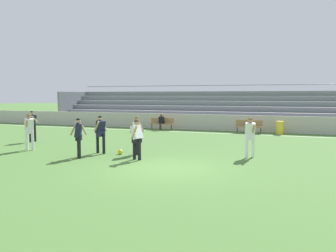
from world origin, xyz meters
name	(u,v)px	position (x,y,z in m)	size (l,w,h in m)	color
ground_plane	(166,168)	(0.00, 0.00, 0.00)	(160.00, 160.00, 0.00)	#477033
field_line_sideline	(228,134)	(0.00, 11.67, 0.00)	(44.00, 0.12, 0.01)	white
sideline_wall	(233,123)	(0.00, 13.44, 0.58)	(48.00, 0.16, 1.17)	#BCB7AD
bleacher_stand	(216,108)	(-1.90, 16.38, 1.54)	(27.75, 4.76, 3.47)	#B2B2B7
bench_near_wall_gap	(249,125)	(1.27, 12.45, 0.55)	(1.80, 0.40, 0.90)	#99754C
bench_centre_sideline	(162,123)	(-5.10, 12.45, 0.55)	(1.80, 0.40, 0.90)	#99754C
trash_bin	(280,128)	(3.25, 12.58, 0.43)	(0.48, 0.48, 0.87)	yellow
spectator_seated	(161,121)	(-5.10, 12.34, 0.70)	(0.36, 0.42, 1.21)	#2D2D38
player_dark_overlapping	(100,131)	(-3.83, 1.88, 1.01)	(0.48, 0.57, 1.69)	black
player_white_pressing_high	(137,136)	(-1.65, 1.07, 0.96)	(0.51, 0.58, 1.62)	black
player_dark_wide_right	(79,134)	(-4.11, 0.65, 0.98)	(0.65, 0.47, 1.65)	black
player_white_deep_cover	(250,134)	(2.52, 3.14, 1.00)	(0.47, 0.71, 1.68)	white
player_dark_wide_left	(32,123)	(-9.39, 3.85, 1.03)	(0.62, 0.49, 1.73)	black
player_white_on_ball	(29,128)	(-7.47, 1.53, 1.02)	(0.48, 0.69, 1.71)	white
player_white_challenging	(137,132)	(-2.19, 2.23, 1.00)	(0.54, 0.48, 1.67)	black
soccer_ball	(120,152)	(-2.90, 1.98, 0.11)	(0.22, 0.22, 0.22)	yellow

